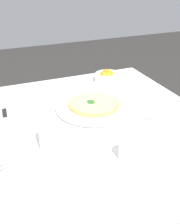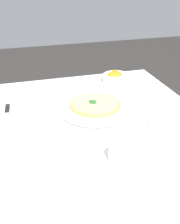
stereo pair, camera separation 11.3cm
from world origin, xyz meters
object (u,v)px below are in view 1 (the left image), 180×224
coffee_cup_back_corner (130,153)px  dinner_knife (5,119)px  citrus_bowl (108,77)px  pizza_plate (94,106)px  napkin_folded (6,122)px  pizza (94,104)px  menu_card (158,120)px  coffee_cup_left_edge (14,159)px  water_glass_far_right (49,138)px

coffee_cup_back_corner → dinner_knife: bearing=-137.4°
coffee_cup_back_corner → citrus_bowl: 0.69m
pizza_plate → napkin_folded: 0.39m
napkin_folded → pizza_plate: bearing=89.0°
napkin_folded → pizza: bearing=89.0°
citrus_bowl → menu_card: citrus_bowl is taller
dinner_knife → citrus_bowl: size_ratio=1.30×
coffee_cup_back_corner → citrus_bowl: size_ratio=0.88×
coffee_cup_left_edge → water_glass_far_right: bearing=109.0°
pizza_plate → pizza: 0.01m
napkin_folded → citrus_bowl: (-0.26, 0.59, 0.02)m
napkin_folded → citrus_bowl: bearing=114.6°
menu_card → pizza: bearing=-154.0°
coffee_cup_left_edge → menu_card: 0.57m
pizza → menu_card: menu_card is taller
napkin_folded → menu_card: size_ratio=2.50×
water_glass_far_right → coffee_cup_back_corner: bearing=56.4°
pizza_plate → menu_card: bearing=37.0°
coffee_cup_back_corner → coffee_cup_left_edge: size_ratio=1.02×
pizza → menu_card: (0.24, 0.18, 0.01)m
citrus_bowl → menu_card: (0.51, -0.02, 0.00)m
citrus_bowl → menu_card: size_ratio=1.68×
water_glass_far_right → napkin_folded: (-0.24, -0.13, -0.04)m
water_glass_far_right → dinner_knife: water_glass_far_right is taller
pizza → napkin_folded: bearing=-92.2°
water_glass_far_right → dinner_knife: 0.27m
water_glass_far_right → citrus_bowl: size_ratio=0.78×
napkin_folded → coffee_cup_back_corner: bearing=43.6°
water_glass_far_right → dinner_knife: size_ratio=0.60×
coffee_cup_left_edge → water_glass_far_right: size_ratio=1.11×
pizza_plate → napkin_folded: size_ratio=1.58×
water_glass_far_right → pizza: bearing=130.3°
coffee_cup_left_edge → menu_card: coffee_cup_left_edge is taller
pizza_plate → napkin_folded: napkin_folded is taller
pizza_plate → dinner_knife: bearing=-91.8°
pizza → citrus_bowl: (-0.27, 0.20, 0.00)m
pizza → citrus_bowl: size_ratio=1.55×
pizza → menu_card: size_ratio=2.61×
coffee_cup_back_corner → dinner_knife: coffee_cup_back_corner is taller
pizza_plate → dinner_knife: (-0.01, -0.39, 0.01)m
coffee_cup_left_edge → napkin_folded: 0.28m
pizza_plate → coffee_cup_left_edge: coffee_cup_left_edge is taller
pizza → dinner_knife: size_ratio=1.19×
dinner_knife → napkin_folded: bearing=180.0°
coffee_cup_back_corner → coffee_cup_left_edge: (-0.11, -0.36, 0.00)m
pizza → citrus_bowl: 0.34m
coffee_cup_left_edge → napkin_folded: coffee_cup_left_edge is taller
coffee_cup_left_edge → coffee_cup_back_corner: bearing=72.8°
coffee_cup_left_edge → water_glass_far_right: 0.14m
napkin_folded → dinner_knife: dinner_knife is taller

